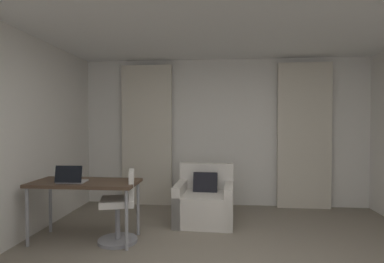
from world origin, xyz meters
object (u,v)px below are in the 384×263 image
(desk, at_px, (85,187))
(laptop, at_px, (71,179))
(armchair, at_px, (205,203))
(desk_chair, at_px, (121,210))

(desk, bearing_deg, laptop, -137.66)
(armchair, distance_m, laptop, 1.91)
(desk_chair, relative_size, laptop, 2.64)
(desk, relative_size, laptop, 3.92)
(desk, bearing_deg, armchair, 30.68)
(armchair, relative_size, desk_chair, 0.99)
(armchair, bearing_deg, desk, -149.32)
(armchair, distance_m, desk_chair, 1.32)
(desk, distance_m, laptop, 0.20)
(desk_chair, xyz_separation_m, laptop, (-0.58, -0.10, 0.39))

